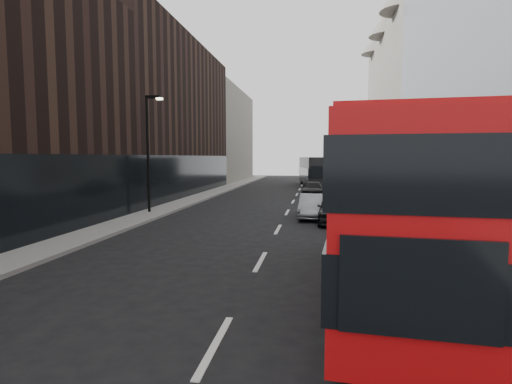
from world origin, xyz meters
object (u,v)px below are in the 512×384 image
at_px(red_bus, 386,201).
at_px(car_a, 334,209).
at_px(car_b, 312,206).
at_px(street_lamp, 149,145).
at_px(grey_bus, 313,171).
at_px(car_c, 313,189).

distance_m(red_bus, car_a, 11.04).
distance_m(car_a, car_b, 1.95).
xyz_separation_m(street_lamp, grey_bus, (9.60, 25.61, -2.33)).
xyz_separation_m(car_a, car_b, (-1.17, 1.56, -0.06)).
bearing_deg(red_bus, street_lamp, 138.12).
distance_m(street_lamp, car_a, 11.60).
height_order(red_bus, car_a, red_bus).
bearing_deg(car_a, red_bus, -84.83).
bearing_deg(red_bus, car_b, 103.79).
relative_size(grey_bus, car_c, 2.47).
height_order(car_a, car_c, car_a).
bearing_deg(street_lamp, car_a, -8.10).
height_order(street_lamp, car_c, street_lamp).
bearing_deg(car_c, car_b, -86.88).
height_order(grey_bus, car_a, grey_bus).
relative_size(street_lamp, car_c, 1.59).
bearing_deg(red_bus, car_c, 99.43).
distance_m(car_b, car_c, 12.56).
bearing_deg(car_b, street_lamp, -178.92).
bearing_deg(grey_bus, car_b, -97.53).
height_order(car_b, car_c, car_b).
height_order(grey_bus, car_c, grey_bus).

